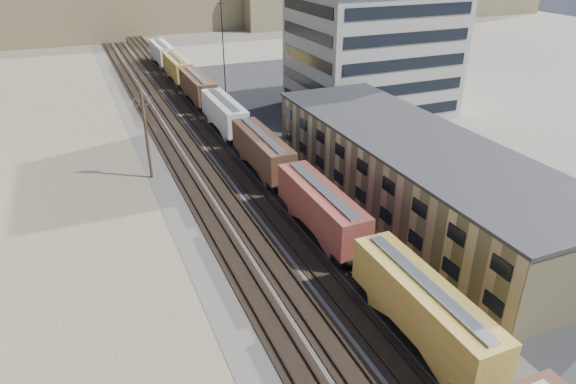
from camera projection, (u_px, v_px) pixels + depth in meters
name	position (u px, v px, depth m)	size (l,w,h in m)	color
ballast_bed	(206.00, 144.00, 68.49)	(18.00, 200.00, 0.06)	#4C4742
dirt_yard	(43.00, 203.00, 53.24)	(24.00, 180.00, 0.03)	#71634E
asphalt_lot	(409.00, 159.00, 63.88)	(26.00, 120.00, 0.04)	#232326
rail_tracks	(202.00, 144.00, 68.26)	(11.40, 200.00, 0.24)	black
freight_train	(241.00, 130.00, 65.37)	(3.00, 119.74, 4.46)	black
warehouse	(413.00, 172.00, 51.56)	(12.40, 40.40, 7.25)	tan
office_tower	(372.00, 51.00, 78.28)	(22.60, 18.60, 18.45)	#9E998E
utility_pole_north	(146.00, 134.00, 56.57)	(2.20, 0.32, 10.00)	#382619
radio_mast	(224.00, 57.00, 74.78)	(1.20, 0.16, 18.00)	black
parked_car_blue	(402.00, 147.00, 65.79)	(2.27, 4.92, 1.37)	navy
parked_car_far	(385.00, 101.00, 83.33)	(2.01, 5.00, 1.70)	silver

